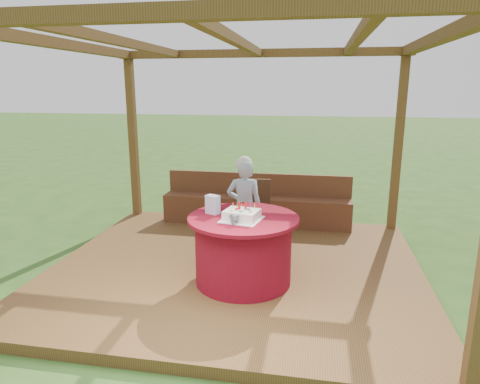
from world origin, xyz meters
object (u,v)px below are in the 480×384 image
object	(u,v)px
chair	(253,209)
birthday_cake	(242,215)
bench	(256,207)
table	(243,249)
elderly_woman	(244,205)
drinking_glass	(234,220)
gift_bag	(213,204)

from	to	relation	value
chair	birthday_cake	xyz separation A→B (m)	(0.07, -1.31, 0.31)
bench	table	world-z (taller)	bench
table	elderly_woman	bearing A→B (deg)	99.16
birthday_cake	drinking_glass	world-z (taller)	birthday_cake
elderly_woman	gift_bag	world-z (taller)	elderly_woman
bench	drinking_glass	distance (m)	2.49
elderly_woman	gift_bag	xyz separation A→B (m)	(-0.22, -0.81, 0.22)
drinking_glass	gift_bag	bearing A→B (deg)	132.87
birthday_cake	bench	bearing A→B (deg)	94.14
chair	gift_bag	bearing A→B (deg)	-104.31
bench	gift_bag	bearing A→B (deg)	-95.48
table	chair	size ratio (longest dim) A/B	1.35
bench	chair	size ratio (longest dim) A/B	3.29
bench	drinking_glass	bearing A→B (deg)	-87.37
bench	birthday_cake	xyz separation A→B (m)	(0.16, -2.26, 0.56)
gift_bag	table	bearing A→B (deg)	14.28
chair	birthday_cake	size ratio (longest dim) A/B	1.93
chair	gift_bag	world-z (taller)	gift_bag
birthday_cake	drinking_glass	distance (m)	0.17
chair	elderly_woman	xyz separation A→B (m)	(-0.07, -0.34, 0.14)
chair	birthday_cake	world-z (taller)	birthday_cake
chair	birthday_cake	distance (m)	1.35
gift_bag	drinking_glass	size ratio (longest dim) A/B	2.07
chair	bench	bearing A→B (deg)	95.55
gift_bag	drinking_glass	bearing A→B (deg)	-22.75
birthday_cake	chair	bearing A→B (deg)	93.13
bench	elderly_woman	distance (m)	1.34
drinking_glass	table	bearing A→B (deg)	79.11
chair	drinking_glass	size ratio (longest dim) A/B	8.92
gift_bag	bench	bearing A→B (deg)	108.89
bench	drinking_glass	size ratio (longest dim) A/B	29.34
table	elderly_woman	world-z (taller)	elderly_woman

